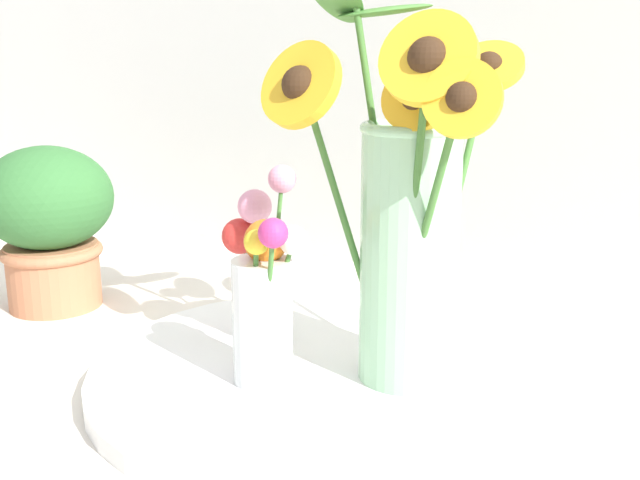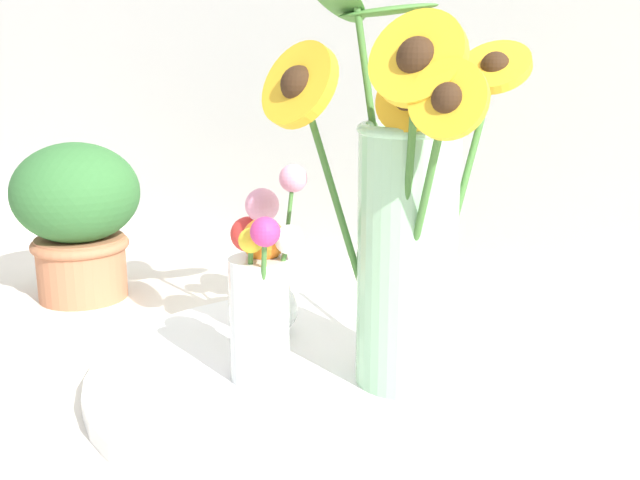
# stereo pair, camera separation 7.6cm
# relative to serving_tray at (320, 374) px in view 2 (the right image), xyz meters

# --- Properties ---
(ground_plane) EXTENTS (6.00, 6.00, 0.00)m
(ground_plane) POSITION_rel_serving_tray_xyz_m (0.03, -0.03, -0.01)
(ground_plane) COLOR silver
(serving_tray) EXTENTS (0.49, 0.49, 0.02)m
(serving_tray) POSITION_rel_serving_tray_xyz_m (0.00, 0.00, 0.00)
(serving_tray) COLOR white
(serving_tray) RESTS_ON ground_plane
(mason_jar_sunflowers) EXTENTS (0.27, 0.21, 0.44)m
(mason_jar_sunflowers) POSITION_rel_serving_tray_xyz_m (0.09, 0.02, 0.19)
(mason_jar_sunflowers) COLOR #99CC9E
(mason_jar_sunflowers) RESTS_ON serving_tray
(vase_small_center) EXTENTS (0.08, 0.07, 0.18)m
(vase_small_center) POSITION_rel_serving_tray_xyz_m (-0.03, -0.06, 0.10)
(vase_small_center) COLOR white
(vase_small_center) RESTS_ON serving_tray
(vase_bulb_right) EXTENTS (0.07, 0.10, 0.20)m
(vase_bulb_right) POSITION_rel_serving_tray_xyz_m (-0.10, 0.04, 0.09)
(vase_bulb_right) COLOR white
(vase_bulb_right) RESTS_ON serving_tray
(potted_plant) EXTENTS (0.18, 0.18, 0.22)m
(potted_plant) POSITION_rel_serving_tray_xyz_m (-0.44, 0.02, 0.11)
(potted_plant) COLOR #B7704C
(potted_plant) RESTS_ON ground_plane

